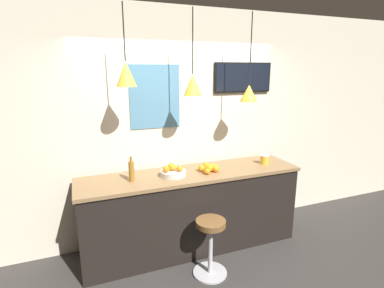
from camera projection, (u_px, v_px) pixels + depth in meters
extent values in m
plane|color=#33302D|center=(214.00, 278.00, 3.20)|extent=(14.00, 14.00, 0.00)
cube|color=beige|center=(180.00, 127.00, 3.82)|extent=(8.00, 0.06, 2.90)
cube|color=black|center=(192.00, 212.00, 3.67)|extent=(2.62, 0.60, 0.94)
cube|color=olive|center=(192.00, 174.00, 3.55)|extent=(2.66, 0.64, 0.04)
cylinder|color=#B7B7BC|center=(210.00, 272.00, 3.28)|extent=(0.37, 0.37, 0.02)
cylinder|color=#B7B7BC|center=(210.00, 249.00, 3.21)|extent=(0.05, 0.05, 0.56)
cylinder|color=brown|center=(211.00, 223.00, 3.13)|extent=(0.32, 0.32, 0.06)
cylinder|color=beige|center=(173.00, 173.00, 3.43)|extent=(0.29, 0.29, 0.06)
sphere|color=orange|center=(172.00, 167.00, 3.43)|extent=(0.09, 0.09, 0.09)
sphere|color=orange|center=(180.00, 168.00, 3.38)|extent=(0.07, 0.07, 0.07)
sphere|color=orange|center=(166.00, 169.00, 3.36)|extent=(0.08, 0.08, 0.08)
sphere|color=orange|center=(173.00, 167.00, 3.42)|extent=(0.07, 0.07, 0.07)
sphere|color=orange|center=(210.00, 168.00, 3.60)|extent=(0.07, 0.07, 0.07)
sphere|color=orange|center=(206.00, 165.00, 3.69)|extent=(0.08, 0.08, 0.08)
sphere|color=orange|center=(202.00, 168.00, 3.57)|extent=(0.08, 0.08, 0.08)
sphere|color=orange|center=(216.00, 168.00, 3.58)|extent=(0.08, 0.08, 0.08)
sphere|color=orange|center=(207.00, 171.00, 3.48)|extent=(0.07, 0.07, 0.07)
sphere|color=orange|center=(212.00, 168.00, 3.58)|extent=(0.07, 0.07, 0.07)
sphere|color=orange|center=(215.00, 169.00, 3.57)|extent=(0.07, 0.07, 0.07)
sphere|color=orange|center=(216.00, 169.00, 3.56)|extent=(0.07, 0.07, 0.07)
sphere|color=orange|center=(212.00, 167.00, 3.63)|extent=(0.08, 0.08, 0.08)
sphere|color=orange|center=(214.00, 167.00, 3.65)|extent=(0.07, 0.07, 0.07)
sphere|color=orange|center=(207.00, 169.00, 3.58)|extent=(0.07, 0.07, 0.07)
sphere|color=orange|center=(209.00, 168.00, 3.56)|extent=(0.08, 0.08, 0.08)
sphere|color=orange|center=(209.00, 169.00, 3.57)|extent=(0.07, 0.07, 0.07)
cylinder|color=olive|center=(132.00, 172.00, 3.25)|extent=(0.06, 0.06, 0.22)
cylinder|color=olive|center=(131.00, 159.00, 3.21)|extent=(0.03, 0.03, 0.06)
cylinder|color=gold|center=(265.00, 160.00, 3.86)|extent=(0.11, 0.11, 0.11)
cylinder|color=white|center=(265.00, 155.00, 3.85)|extent=(0.11, 0.11, 0.01)
cylinder|color=black|center=(124.00, 32.00, 2.90)|extent=(0.01, 0.01, 0.55)
cone|color=gold|center=(126.00, 74.00, 3.00)|extent=(0.21, 0.21, 0.25)
sphere|color=#F9EFCC|center=(126.00, 85.00, 3.02)|extent=(0.04, 0.04, 0.04)
cylinder|color=black|center=(193.00, 41.00, 3.17)|extent=(0.01, 0.01, 0.68)
cone|color=gold|center=(193.00, 85.00, 3.28)|extent=(0.20, 0.20, 0.23)
sphere|color=#F9EFCC|center=(193.00, 94.00, 3.30)|extent=(0.04, 0.04, 0.04)
cylinder|color=black|center=(251.00, 49.00, 3.44)|extent=(0.01, 0.01, 0.81)
cone|color=gold|center=(249.00, 93.00, 3.56)|extent=(0.21, 0.21, 0.20)
sphere|color=#F9EFCC|center=(249.00, 100.00, 3.58)|extent=(0.04, 0.04, 0.04)
cube|color=black|center=(243.00, 77.00, 3.93)|extent=(0.83, 0.04, 0.38)
cube|color=black|center=(244.00, 77.00, 3.91)|extent=(0.80, 0.01, 0.35)
cube|color=teal|center=(155.00, 97.00, 3.58)|extent=(0.62, 0.01, 0.76)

